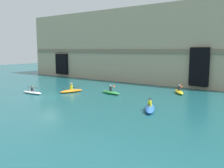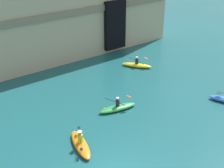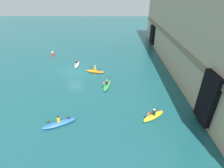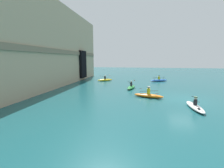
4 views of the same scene
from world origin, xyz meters
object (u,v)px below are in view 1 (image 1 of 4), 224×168
(kayak_orange, at_px, (71,91))
(kayak_yellow, at_px, (179,92))
(kayak_white, at_px, (32,92))
(kayak_green, at_px, (111,92))
(kayak_blue, at_px, (150,108))

(kayak_orange, bearing_deg, kayak_yellow, -41.90)
(kayak_orange, height_order, kayak_yellow, kayak_orange)
(kayak_white, bearing_deg, kayak_green, -147.05)
(kayak_white, distance_m, kayak_orange, 4.70)
(kayak_white, height_order, kayak_yellow, kayak_yellow)
(kayak_orange, relative_size, kayak_green, 1.03)
(kayak_white, relative_size, kayak_yellow, 1.15)
(kayak_yellow, bearing_deg, kayak_green, 92.91)
(kayak_white, relative_size, kayak_orange, 1.02)
(kayak_orange, height_order, kayak_green, kayak_green)
(kayak_white, bearing_deg, kayak_orange, -134.52)
(kayak_yellow, xyz_separation_m, kayak_green, (-6.51, -5.22, -0.02))
(kayak_white, distance_m, kayak_green, 9.52)
(kayak_orange, relative_size, kayak_yellow, 1.12)
(kayak_blue, xyz_separation_m, kayak_green, (-7.74, 4.58, -0.02))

